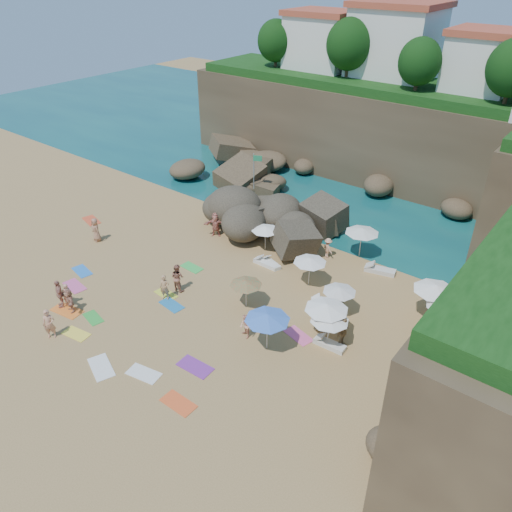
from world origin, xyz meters
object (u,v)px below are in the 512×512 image
Objects in this scene: parasol_0 at (265,228)px; parasol_1 at (310,260)px; parasol_2 at (362,231)px; person_stand_2 at (328,248)px; person_stand_3 at (343,332)px; lounger_0 at (380,270)px; flag_pole at (255,171)px; rock_outcrop at (271,230)px; person_stand_6 at (67,294)px; person_stand_4 at (320,317)px; person_stand_5 at (216,224)px; person_stand_0 at (49,324)px; person_stand_1 at (177,277)px.

parasol_1 is (4.91, -1.80, 0.10)m from parasol_0.
parasol_2 reaches higher than parasol_1.
person_stand_3 reaches higher than person_stand_2.
flag_pole is at bearing 149.94° from lounger_0.
rock_outcrop is 15.97m from person_stand_6.
person_stand_4 is (9.30, -7.94, 0.84)m from rock_outcrop.
parasol_1 is 5.29m from parasol_2.
person_stand_5 is 1.24× the size of person_stand_6.
parasol_1 reaches higher than person_stand_3.
person_stand_5 is (-0.66, 14.46, 0.03)m from person_stand_0.
rock_outcrop reaches higher than person_stand_2.
parasol_0 reaches higher than person_stand_2.
person_stand_4 reaches higher than lounger_0.
lounger_0 is (3.02, 4.17, -1.69)m from parasol_1.
parasol_0 is 9.46m from person_stand_4.
person_stand_4 is 12.94m from person_stand_5.
person_stand_1 is 0.99× the size of person_stand_5.
parasol_0 is at bearing 53.20° from person_stand_2.
person_stand_2 is 0.98× the size of person_stand_6.
person_stand_2 is at bearing -8.59° from rock_outcrop.
person_stand_6 is at bearing 81.93° from person_stand_0.
parasol_1 is at bearing -35.43° from rock_outcrop.
parasol_0 is 6.75m from parasol_2.
flag_pole is 2.23× the size of person_stand_5.
parasol_1 is 15.09m from person_stand_6.
parasol_1 reaches higher than lounger_0.
person_stand_3 is (11.03, -8.44, 0.94)m from rock_outcrop.
flag_pole is 19.06m from person_stand_6.
parasol_2 is 13.04m from person_stand_1.
rock_outcrop is at bearing 144.57° from parasol_1.
lounger_0 is 1.34× the size of person_stand_6.
parasol_2 is 19.72m from person_stand_6.
parasol_0 is 1.35× the size of person_stand_2.
person_stand_3 is (13.16, 9.36, 0.02)m from person_stand_0.
person_stand_1 is (-6.25, -5.64, -0.92)m from parasol_1.
parasol_0 is 7.61m from person_stand_1.
person_stand_3 is (10.91, 1.73, 0.00)m from person_stand_1.
parasol_2 is 2.64m from person_stand_2.
parasol_0 is 1.20× the size of person_stand_4.
parasol_1 is 5.42m from lounger_0.
flag_pole is 2.78× the size of person_stand_6.
parasol_1 is 15.79m from person_stand_0.
person_stand_3 is 1.12× the size of person_stand_4.
person_stand_3 is at bearing -53.51° from person_stand_5.
person_stand_3 is (4.66, -3.91, -0.92)m from parasol_1.
rock_outcrop reaches higher than person_stand_6.
person_stand_5 is at bearing -76.88° from flag_pole.
person_stand_3 is at bearing -67.59° from parasol_2.
person_stand_5 is (-12.18, -2.98, 0.79)m from lounger_0.
parasol_1 is 1.27× the size of person_stand_4.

